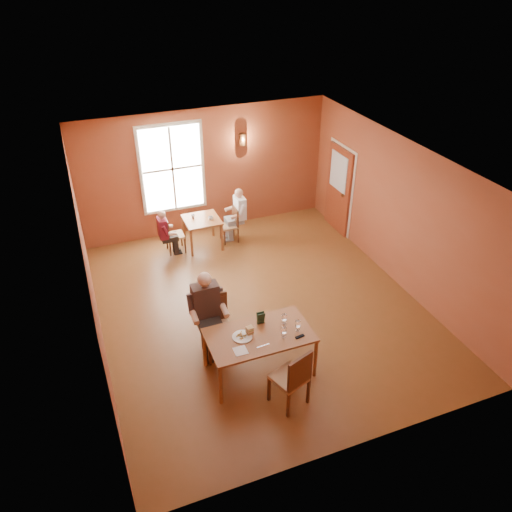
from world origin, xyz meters
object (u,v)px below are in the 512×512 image
object	(u,v)px
chair_diner_white	(229,225)
diner_maroon	(173,231)
chair_diner_main	(218,328)
second_table	(203,232)
chair_diner_maroon	(175,235)
main_table	(259,353)
diner_white	(230,218)
diner_main	(218,321)
chair_empty	(289,376)

from	to	relation	value
chair_diner_white	diner_maroon	distance (m)	1.34
chair_diner_main	chair_diner_white	size ratio (longest dim) A/B	1.33
second_table	chair_diner_maroon	bearing A→B (deg)	180.00
chair_diner_maroon	diner_maroon	world-z (taller)	diner_maroon
chair_diner_main	second_table	xyz separation A→B (m)	(0.77, 3.64, -0.20)
second_table	chair_diner_main	bearing A→B (deg)	-101.94
chair_diner_maroon	second_table	bearing A→B (deg)	90.00
main_table	chair_diner_main	world-z (taller)	chair_diner_main
chair_diner_main	diner_white	xyz separation A→B (m)	(1.45, 3.64, 0.06)
main_table	diner_white	bearing A→B (deg)	77.52
diner_main	chair_diner_white	xyz separation A→B (m)	(1.42, 3.67, -0.32)
diner_maroon	chair_empty	bearing A→B (deg)	6.63
chair_diner_main	diner_main	distance (m)	0.18
diner_white	diner_maroon	size ratio (longest dim) A/B	1.13
chair_diner_main	diner_maroon	size ratio (longest dim) A/B	1.03
diner_main	second_table	distance (m)	3.76
chair_diner_main	chair_diner_white	world-z (taller)	chair_diner_main
main_table	second_table	world-z (taller)	main_table
chair_empty	diner_maroon	distance (m)	5.10
main_table	chair_diner_white	distance (m)	4.38
diner_white	diner_maroon	world-z (taller)	diner_white
chair_empty	chair_diner_maroon	size ratio (longest dim) A/B	1.23
chair_empty	second_table	xyz separation A→B (m)	(0.09, 5.06, -0.18)
main_table	chair_diner_white	size ratio (longest dim) A/B	2.01
chair_empty	chair_diner_maroon	xyz separation A→B (m)	(-0.56, 5.06, -0.10)
diner_maroon	chair_diner_maroon	bearing A→B (deg)	90.00
chair_diner_main	chair_empty	distance (m)	1.58
chair_diner_main	second_table	world-z (taller)	chair_diner_main
diner_white	chair_diner_maroon	world-z (taller)	diner_white
chair_empty	diner_white	xyz separation A→B (m)	(0.77, 5.06, 0.08)
second_table	chair_diner_maroon	xyz separation A→B (m)	(-0.65, 0.00, 0.08)
main_table	chair_diner_maroon	size ratio (longest dim) A/B	1.95
chair_diner_main	chair_empty	xyz separation A→B (m)	(0.68, -1.43, -0.02)
diner_main	diner_white	world-z (taller)	diner_main
diner_main	chair_empty	xyz separation A→B (m)	(0.68, -1.40, -0.20)
chair_diner_white	diner_white	world-z (taller)	diner_white
second_table	chair_diner_white	world-z (taller)	chair_diner_white
diner_maroon	chair_diner_main	bearing A→B (deg)	-1.40
chair_diner_maroon	diner_white	bearing A→B (deg)	90.00
main_table	chair_diner_main	distance (m)	0.84
diner_main	chair_diner_maroon	world-z (taller)	diner_main
diner_maroon	chair_diner_white	bearing A→B (deg)	90.00
chair_empty	diner_maroon	size ratio (longest dim) A/B	0.99
chair_empty	second_table	world-z (taller)	chair_empty
diner_white	diner_maroon	bearing A→B (deg)	90.00
diner_maroon	second_table	bearing A→B (deg)	90.00
chair_diner_main	chair_diner_white	xyz separation A→B (m)	(1.42, 3.64, -0.14)
main_table	diner_maroon	xyz separation A→B (m)	(-0.41, 4.29, 0.15)
second_table	chair_diner_white	xyz separation A→B (m)	(0.65, 0.00, 0.06)
chair_diner_white	diner_white	xyz separation A→B (m)	(0.03, 0.00, 0.19)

